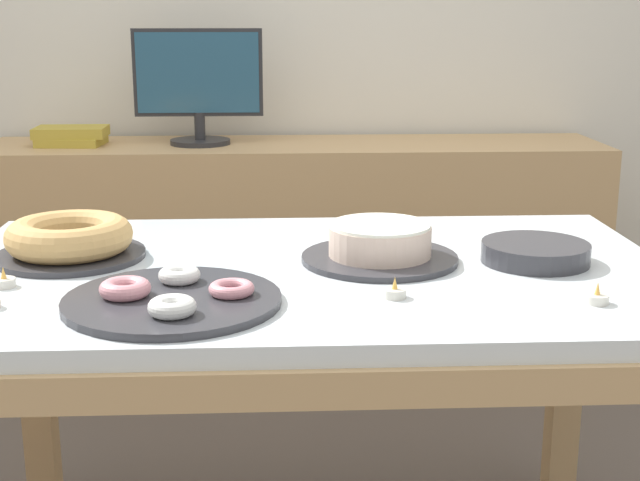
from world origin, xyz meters
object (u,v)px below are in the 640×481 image
cake_golden_bundt (70,240)px  tealight_near_cakes (597,298)px  book_stack (71,136)px  plate_stack (535,253)px  tealight_left_edge (395,292)px  cake_chocolate_round (380,245)px  computer_monitor (198,87)px  pastry_platter (172,298)px  tealight_right_edge (4,282)px

cake_golden_bundt → tealight_near_cakes: size_ratio=7.39×
book_stack → plate_stack: bearing=-48.2°
cake_golden_bundt → tealight_near_cakes: 1.01m
book_stack → plate_stack: 1.78m
book_stack → tealight_left_edge: bearing=-60.2°
tealight_left_edge → tealight_near_cakes: same height
tealight_left_edge → tealight_near_cakes: size_ratio=1.00×
cake_chocolate_round → cake_golden_bundt: 0.62m
computer_monitor → pastry_platter: bearing=-87.1°
computer_monitor → tealight_right_edge: bearing=-99.2°
pastry_platter → cake_chocolate_round: bearing=33.7°
cake_chocolate_round → plate_stack: (0.30, -0.02, -0.01)m
cake_chocolate_round → book_stack: bearing=124.1°
cake_chocolate_round → tealight_right_edge: cake_chocolate_round is taller
computer_monitor → pastry_platter: computer_monitor is taller
book_stack → tealight_right_edge: bearing=-82.4°
cake_chocolate_round → tealight_left_edge: 0.23m
cake_chocolate_round → tealight_right_edge: 0.70m
pastry_platter → tealight_left_edge: size_ratio=9.17×
plate_stack → cake_chocolate_round: bearing=175.6°
book_stack → cake_golden_bundt: book_stack is taller
tealight_left_edge → cake_golden_bundt: bearing=154.9°
pastry_platter → tealight_near_cakes: pastry_platter is taller
tealight_left_edge → tealight_right_edge: 0.69m
tealight_right_edge → plate_stack: bearing=6.6°
tealight_near_cakes → tealight_left_edge: bearing=171.8°
book_stack → tealight_left_edge: size_ratio=5.81×
tealight_right_edge → book_stack: bearing=97.6°
pastry_platter → tealight_right_edge: bearing=159.8°
tealight_near_cakes → plate_stack: bearing=96.9°
computer_monitor → plate_stack: bearing=-60.2°
cake_golden_bundt → pastry_platter: size_ratio=0.81×
book_stack → cake_chocolate_round: size_ratio=0.75×
cake_chocolate_round → cake_golden_bundt: bearing=175.0°
cake_chocolate_round → tealight_near_cakes: 0.44m
computer_monitor → book_stack: bearing=179.8°
plate_stack → tealight_left_edge: plate_stack is taller
cake_golden_bundt → computer_monitor: bearing=82.8°
cake_chocolate_round → tealight_right_edge: bearing=-168.7°
cake_golden_bundt → tealight_right_edge: 0.21m
tealight_right_edge → tealight_near_cakes: same height
computer_monitor → cake_golden_bundt: size_ratio=1.44×
book_stack → tealight_left_edge: (0.88, -1.54, -0.07)m
pastry_platter → plate_stack: size_ratio=1.75×
book_stack → tealight_near_cakes: 2.00m
book_stack → pastry_platter: book_stack is taller
cake_chocolate_round → pastry_platter: cake_chocolate_round is taller
plate_stack → tealight_left_edge: (-0.30, -0.21, -0.01)m
cake_chocolate_round → tealight_near_cakes: bearing=-40.1°
tealight_left_edge → tealight_right_edge: bearing=172.1°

